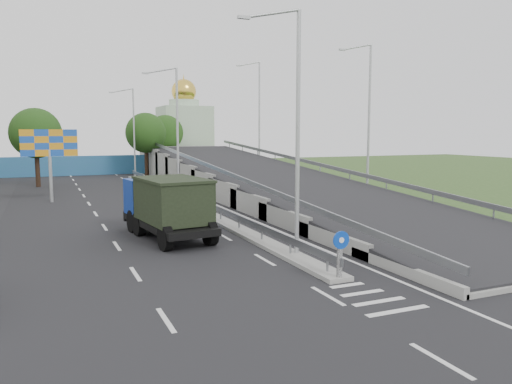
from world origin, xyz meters
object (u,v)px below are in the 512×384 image
lamp_post_mid (175,125)px  lamp_post_far (132,128)px  sign_bollard (340,254)px  billboard (49,147)px  dump_truck (167,204)px  lamp_post_near (294,120)px  church (185,132)px

lamp_post_mid → lamp_post_far: size_ratio=1.00×
lamp_post_far → sign_bollard: bearing=-90.1°
billboard → dump_truck: (5.13, -15.92, -2.48)m
lamp_post_mid → lamp_post_near: bearing=-90.0°
sign_bollard → lamp_post_near: lamp_post_near is taller
sign_bollard → billboard: billboard is taller
billboard → dump_truck: 16.91m
sign_bollard → lamp_post_far: lamp_post_far is taller
church → billboard: size_ratio=2.51×
lamp_post_near → church: church is taller
lamp_post_near → dump_truck: 8.34m
sign_bollard → church: church is taller
lamp_post_near → billboard: size_ratio=1.83×
dump_truck → lamp_post_mid: bearing=66.7°
church → billboard: 37.23m
sign_bollard → church: bearing=80.2°
lamp_post_mid → billboard: bearing=167.6°
lamp_post_mid → church: (9.89, 34.00, -0.50)m
lamp_post_near → church: size_ratio=0.73×
lamp_post_far → billboard: size_ratio=1.83×
lamp_post_mid → church: 35.41m
church → sign_bollard: bearing=-99.8°
church → lamp_post_far: bearing=-125.2°
church → billboard: bearing=-120.7°
sign_bollard → church: 58.84m
billboard → sign_bollard: bearing=-70.8°
lamp_post_near → lamp_post_mid: same height
sign_bollard → church: (10.00, 57.83, 4.28)m
lamp_post_far → church: church is taller
lamp_post_near → church: (9.89, 54.00, -0.50)m
lamp_post_near → billboard: 23.87m
sign_bollard → lamp_post_near: 6.12m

